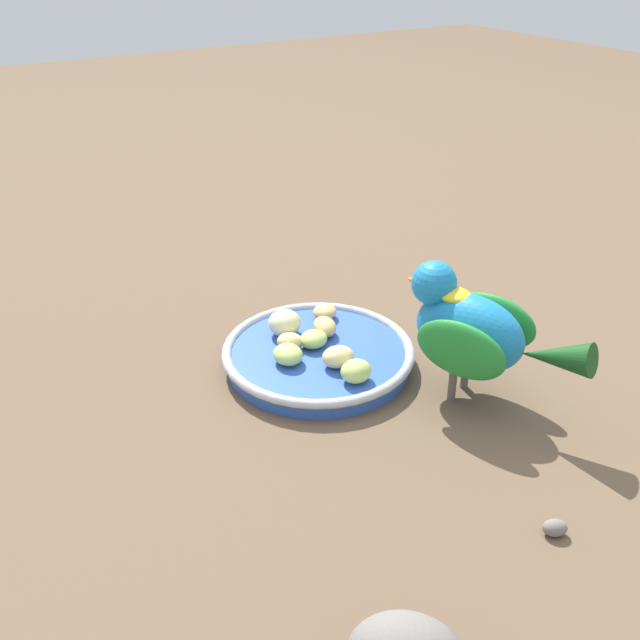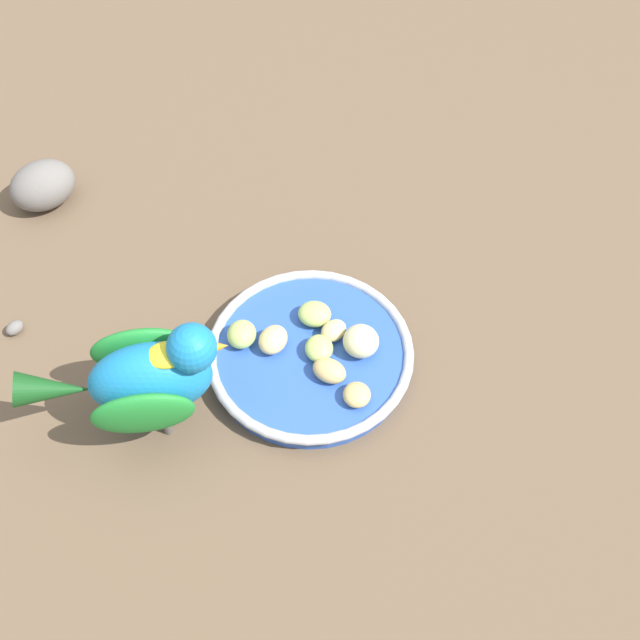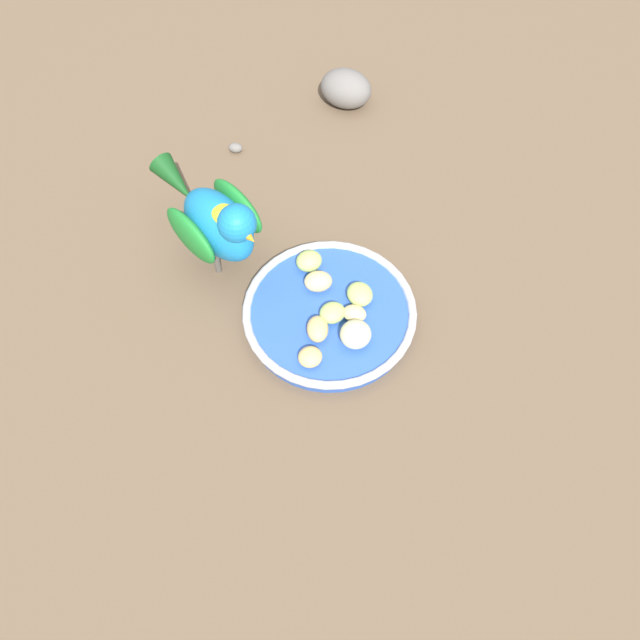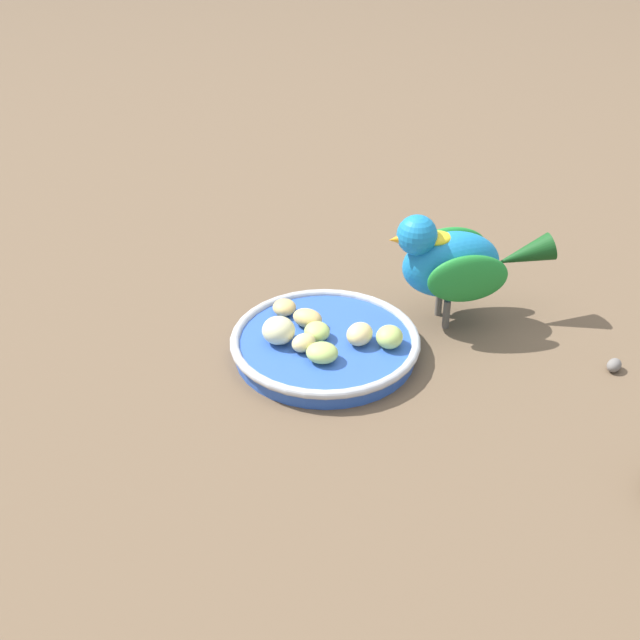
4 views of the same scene
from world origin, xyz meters
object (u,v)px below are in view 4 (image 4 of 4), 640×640
at_px(apple_piece_3, 308,318).
at_px(apple_piece_6, 389,337).
at_px(feeding_bowl, 325,344).
at_px(pebble_0, 614,365).
at_px(apple_piece_1, 322,353).
at_px(apple_piece_5, 279,330).
at_px(apple_piece_2, 360,334).
at_px(apple_piece_4, 317,332).
at_px(parrot, 454,260).
at_px(apple_piece_0, 304,343).
at_px(apple_piece_7, 284,307).

bearing_deg(apple_piece_3, apple_piece_6, -103.04).
bearing_deg(feeding_bowl, pebble_0, -84.40).
bearing_deg(apple_piece_1, apple_piece_5, 64.13).
xyz_separation_m(apple_piece_1, apple_piece_3, (0.06, 0.03, -0.00)).
relative_size(feeding_bowl, apple_piece_2, 6.15).
height_order(apple_piece_4, apple_piece_5, apple_piece_5).
distance_m(apple_piece_2, parrot, 0.14).
xyz_separation_m(apple_piece_0, apple_piece_2, (0.03, -0.05, 0.00)).
bearing_deg(apple_piece_3, apple_piece_7, 57.64).
height_order(apple_piece_2, apple_piece_5, apple_piece_5).
distance_m(parrot, pebble_0, 0.20).
bearing_deg(apple_piece_4, parrot, -54.74).
relative_size(apple_piece_3, pebble_0, 1.74).
xyz_separation_m(apple_piece_0, parrot, (0.12, -0.14, 0.05)).
bearing_deg(apple_piece_6, pebble_0, -83.20).
distance_m(apple_piece_0, parrot, 0.19).
bearing_deg(apple_piece_3, apple_piece_1, -155.26).
relative_size(apple_piece_4, apple_piece_7, 1.12).
bearing_deg(apple_piece_6, apple_piece_1, 122.47).
bearing_deg(parrot, pebble_0, 137.90).
xyz_separation_m(apple_piece_7, parrot, (0.05, -0.18, 0.05)).
bearing_deg(apple_piece_0, feeding_bowl, -36.29).
distance_m(feeding_bowl, apple_piece_4, 0.02).
bearing_deg(apple_piece_2, pebble_0, -83.87).
distance_m(apple_piece_6, pebble_0, 0.24).
bearing_deg(apple_piece_6, apple_piece_3, 76.96).
bearing_deg(apple_piece_4, feeding_bowl, -88.87).
distance_m(apple_piece_3, parrot, 0.17).
bearing_deg(parrot, apple_piece_4, 13.58).
xyz_separation_m(apple_piece_5, pebble_0, (0.04, -0.35, -0.03)).
height_order(apple_piece_2, pebble_0, apple_piece_2).
distance_m(feeding_bowl, apple_piece_3, 0.04).
bearing_deg(apple_piece_3, apple_piece_5, 147.82).
xyz_separation_m(apple_piece_3, apple_piece_6, (-0.02, -0.09, 0.00)).
height_order(apple_piece_0, apple_piece_6, apple_piece_6).
bearing_deg(apple_piece_7, apple_piece_0, -150.67).
height_order(apple_piece_3, pebble_0, apple_piece_3).
distance_m(feeding_bowl, apple_piece_5, 0.05).
bearing_deg(apple_piece_0, apple_piece_6, -73.44).
bearing_deg(feeding_bowl, apple_piece_7, 52.18).
bearing_deg(apple_piece_0, apple_piece_2, -65.31).
relative_size(apple_piece_7, parrot, 0.15).
bearing_deg(apple_piece_1, feeding_bowl, 6.48).
height_order(apple_piece_3, parrot, parrot).
height_order(apple_piece_0, apple_piece_4, same).
bearing_deg(pebble_0, apple_piece_3, 91.13).
bearing_deg(apple_piece_4, apple_piece_5, 109.48).
distance_m(apple_piece_0, apple_piece_6, 0.09).
height_order(apple_piece_5, apple_piece_7, apple_piece_5).
bearing_deg(apple_piece_4, apple_piece_6, -88.60).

